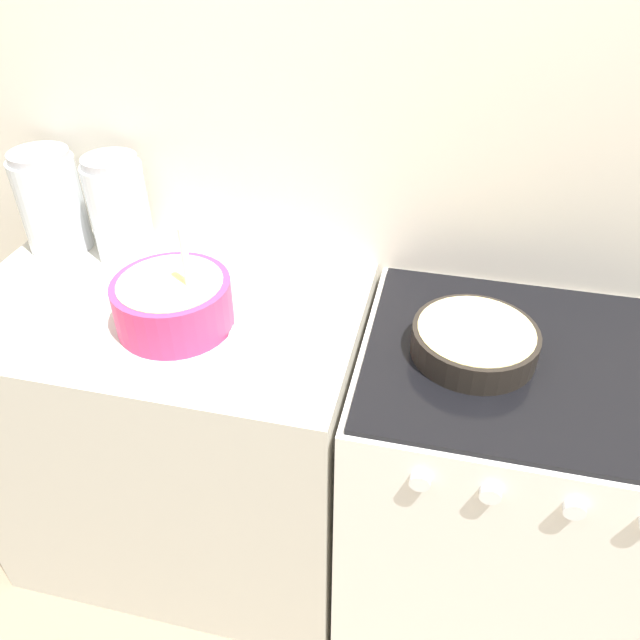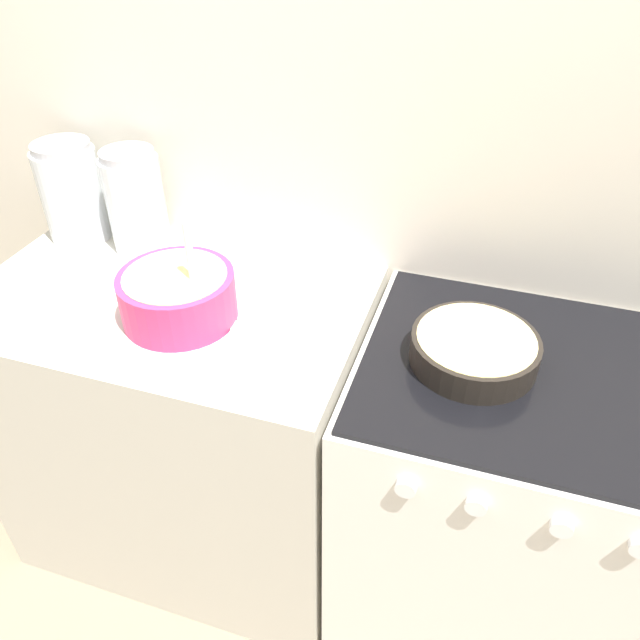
# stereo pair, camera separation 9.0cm
# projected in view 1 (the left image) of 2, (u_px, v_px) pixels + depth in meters

# --- Properties ---
(wall_back) EXTENTS (4.92, 0.05, 2.40)m
(wall_back) POSITION_uv_depth(u_px,v_px,m) (386.00, 151.00, 1.46)
(wall_back) COLOR beige
(wall_back) RESTS_ON ground_plane
(countertop_cabinet) EXTENTS (0.96, 0.61, 0.90)m
(countertop_cabinet) POSITION_uv_depth(u_px,v_px,m) (182.00, 436.00, 1.75)
(countertop_cabinet) COLOR beige
(countertop_cabinet) RESTS_ON ground_plane
(stove) EXTENTS (0.73, 0.62, 0.90)m
(stove) POSITION_uv_depth(u_px,v_px,m) (497.00, 494.00, 1.59)
(stove) COLOR white
(stove) RESTS_ON ground_plane
(mixing_bowl) EXTENTS (0.26, 0.26, 0.25)m
(mixing_bowl) POSITION_uv_depth(u_px,v_px,m) (173.00, 301.00, 1.38)
(mixing_bowl) COLOR #E0336B
(mixing_bowl) RESTS_ON countertop_cabinet
(baking_pan) EXTENTS (0.26, 0.26, 0.07)m
(baking_pan) POSITION_uv_depth(u_px,v_px,m) (474.00, 341.00, 1.31)
(baking_pan) COLOR black
(baking_pan) RESTS_ON stove
(storage_jar_left) EXTENTS (0.16, 0.16, 0.27)m
(storage_jar_left) POSITION_uv_depth(u_px,v_px,m) (53.00, 208.00, 1.63)
(storage_jar_left) COLOR silver
(storage_jar_left) RESTS_ON countertop_cabinet
(storage_jar_middle) EXTENTS (0.15, 0.15, 0.27)m
(storage_jar_middle) POSITION_uv_depth(u_px,v_px,m) (121.00, 215.00, 1.59)
(storage_jar_middle) COLOR silver
(storage_jar_middle) RESTS_ON countertop_cabinet
(recipe_page) EXTENTS (0.26, 0.27, 0.01)m
(recipe_page) POSITION_uv_depth(u_px,v_px,m) (275.00, 359.00, 1.31)
(recipe_page) COLOR beige
(recipe_page) RESTS_ON countertop_cabinet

